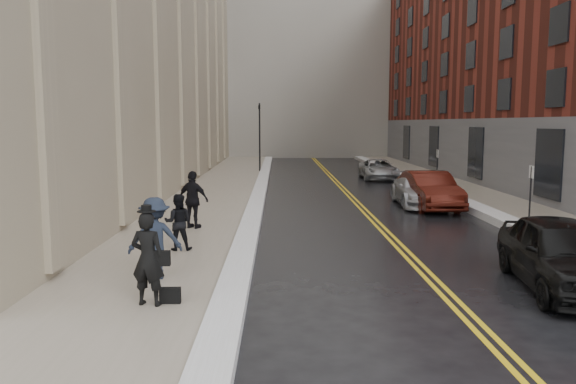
{
  "coord_description": "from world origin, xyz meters",
  "views": [
    {
      "loc": [
        -1.19,
        -11.92,
        3.76
      ],
      "look_at": [
        -0.9,
        5.51,
        1.6
      ],
      "focal_mm": 35.0,
      "sensor_mm": 36.0,
      "label": 1
    }
  ],
  "objects_px": {
    "car_silver_near": "(418,190)",
    "pedestrian_main": "(148,259)",
    "pedestrian_a": "(178,222)",
    "car_silver_far": "(378,169)",
    "pedestrian_c": "(193,200)",
    "car_maroon": "(429,190)",
    "car_black": "(562,254)",
    "pedestrian_b": "(155,238)"
  },
  "relations": [
    {
      "from": "pedestrian_a",
      "to": "car_maroon",
      "type": "bearing_deg",
      "value": -141.38
    },
    {
      "from": "car_black",
      "to": "pedestrian_main",
      "type": "height_order",
      "value": "pedestrian_main"
    },
    {
      "from": "car_black",
      "to": "car_silver_near",
      "type": "bearing_deg",
      "value": 97.43
    },
    {
      "from": "pedestrian_main",
      "to": "pedestrian_b",
      "type": "distance_m",
      "value": 1.96
    },
    {
      "from": "pedestrian_a",
      "to": "pedestrian_c",
      "type": "relative_size",
      "value": 0.82
    },
    {
      "from": "car_silver_near",
      "to": "pedestrian_main",
      "type": "distance_m",
      "value": 17.03
    },
    {
      "from": "car_silver_near",
      "to": "pedestrian_b",
      "type": "xyz_separation_m",
      "value": [
        -9.26,
        -12.53,
        0.39
      ]
    },
    {
      "from": "pedestrian_b",
      "to": "car_silver_near",
      "type": "bearing_deg",
      "value": -140.45
    },
    {
      "from": "car_maroon",
      "to": "pedestrian_c",
      "type": "distance_m",
      "value": 10.94
    },
    {
      "from": "car_silver_near",
      "to": "pedestrian_main",
      "type": "xyz_separation_m",
      "value": [
        -8.98,
        -14.47,
        0.38
      ]
    },
    {
      "from": "pedestrian_b",
      "to": "pedestrian_c",
      "type": "xyz_separation_m",
      "value": [
        -0.06,
        6.26,
        0.03
      ]
    },
    {
      "from": "pedestrian_b",
      "to": "pedestrian_c",
      "type": "bearing_deg",
      "value": -103.4
    },
    {
      "from": "pedestrian_main",
      "to": "pedestrian_a",
      "type": "distance_m",
      "value": 4.89
    },
    {
      "from": "car_maroon",
      "to": "car_silver_far",
      "type": "relative_size",
      "value": 1.04
    },
    {
      "from": "car_black",
      "to": "car_silver_near",
      "type": "height_order",
      "value": "car_black"
    },
    {
      "from": "car_silver_near",
      "to": "pedestrian_b",
      "type": "distance_m",
      "value": 15.58
    },
    {
      "from": "pedestrian_main",
      "to": "pedestrian_a",
      "type": "bearing_deg",
      "value": -74.17
    },
    {
      "from": "pedestrian_main",
      "to": "car_silver_far",
      "type": "bearing_deg",
      "value": -96.76
    },
    {
      "from": "car_maroon",
      "to": "pedestrian_a",
      "type": "xyz_separation_m",
      "value": [
        -9.5,
        -8.62,
        0.14
      ]
    },
    {
      "from": "car_black",
      "to": "pedestrian_a",
      "type": "relative_size",
      "value": 3.02
    },
    {
      "from": "car_silver_far",
      "to": "pedestrian_c",
      "type": "xyz_separation_m",
      "value": [
        -9.59,
        -18.14,
        0.47
      ]
    },
    {
      "from": "car_black",
      "to": "pedestrian_a",
      "type": "bearing_deg",
      "value": 166.8
    },
    {
      "from": "car_silver_near",
      "to": "pedestrian_a",
      "type": "bearing_deg",
      "value": -131.9
    },
    {
      "from": "pedestrian_a",
      "to": "pedestrian_c",
      "type": "distance_m",
      "value": 3.33
    },
    {
      "from": "car_maroon",
      "to": "pedestrian_c",
      "type": "height_order",
      "value": "pedestrian_c"
    },
    {
      "from": "pedestrian_main",
      "to": "pedestrian_b",
      "type": "relative_size",
      "value": 0.99
    },
    {
      "from": "car_maroon",
      "to": "pedestrian_main",
      "type": "distance_m",
      "value": 16.35
    },
    {
      "from": "car_black",
      "to": "pedestrian_main",
      "type": "xyz_separation_m",
      "value": [
        -8.98,
        -1.4,
        0.26
      ]
    },
    {
      "from": "pedestrian_b",
      "to": "car_black",
      "type": "bearing_deg",
      "value": 162.66
    },
    {
      "from": "car_silver_near",
      "to": "pedestrian_c",
      "type": "bearing_deg",
      "value": -144.01
    },
    {
      "from": "pedestrian_a",
      "to": "pedestrian_c",
      "type": "xyz_separation_m",
      "value": [
        -0.07,
        3.32,
        0.18
      ]
    },
    {
      "from": "car_silver_far",
      "to": "pedestrian_main",
      "type": "bearing_deg",
      "value": -108.84
    },
    {
      "from": "pedestrian_main",
      "to": "pedestrian_c",
      "type": "relative_size",
      "value": 0.95
    },
    {
      "from": "pedestrian_a",
      "to": "pedestrian_b",
      "type": "xyz_separation_m",
      "value": [
        -0.0,
        -2.94,
        0.15
      ]
    },
    {
      "from": "car_maroon",
      "to": "pedestrian_b",
      "type": "xyz_separation_m",
      "value": [
        -9.5,
        -11.56,
        0.29
      ]
    },
    {
      "from": "car_silver_near",
      "to": "pedestrian_a",
      "type": "relative_size",
      "value": 3.06
    },
    {
      "from": "car_black",
      "to": "car_silver_far",
      "type": "distance_m",
      "value": 24.94
    },
    {
      "from": "car_maroon",
      "to": "pedestrian_a",
      "type": "bearing_deg",
      "value": -140.08
    },
    {
      "from": "pedestrian_main",
      "to": "car_silver_near",
      "type": "bearing_deg",
      "value": -109.25
    },
    {
      "from": "pedestrian_c",
      "to": "car_maroon",
      "type": "bearing_deg",
      "value": -128.07
    },
    {
      "from": "pedestrian_b",
      "to": "car_silver_far",
      "type": "bearing_deg",
      "value": -125.3
    },
    {
      "from": "car_silver_far",
      "to": "pedestrian_c",
      "type": "height_order",
      "value": "pedestrian_c"
    }
  ]
}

